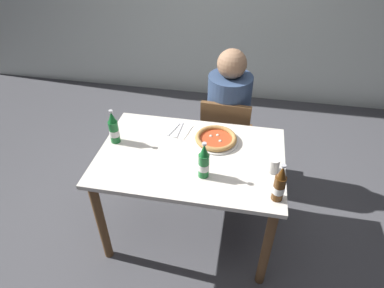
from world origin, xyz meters
name	(u,v)px	position (x,y,z in m)	size (l,w,h in m)	color
ground_plane	(191,228)	(0.00, 0.00, 0.00)	(8.00, 8.00, 0.00)	#4C4C51
dining_table_main	(191,168)	(0.00, 0.00, 0.64)	(1.20, 0.80, 0.75)	silver
chair_behind_table	(225,136)	(0.18, 0.61, 0.48)	(0.42, 0.42, 0.85)	brown
diner_seated	(227,122)	(0.18, 0.66, 0.58)	(0.34, 0.34, 1.21)	#2D3342
pizza_margherita_near	(216,139)	(0.14, 0.17, 0.77)	(0.30, 0.30, 0.04)	white
beer_bottle_left	(204,162)	(0.11, -0.18, 0.85)	(0.07, 0.07, 0.25)	#196B2D
beer_bottle_center	(279,185)	(0.54, -0.28, 0.85)	(0.07, 0.07, 0.25)	#512D0F
beer_bottle_right	(114,129)	(-0.53, 0.05, 0.85)	(0.07, 0.07, 0.25)	#196B2D
napkin_with_cutlery	(177,130)	(-0.15, 0.25, 0.75)	(0.21, 0.21, 0.01)	white
paper_cup	(273,165)	(0.52, -0.06, 0.80)	(0.07, 0.07, 0.10)	white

